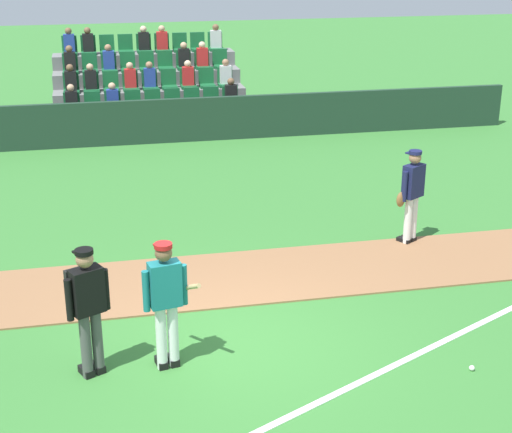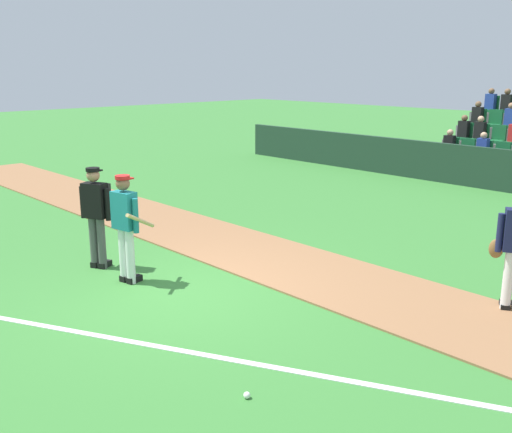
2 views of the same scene
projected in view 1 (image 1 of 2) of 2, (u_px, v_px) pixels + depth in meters
ground_plane at (231, 345)px, 10.72m from camera, size 80.00×80.00×0.00m
infield_dirt_path at (207, 280)px, 12.67m from camera, size 28.00×2.08×0.03m
foul_line_chalk at (447, 340)px, 10.84m from camera, size 10.78×5.45×0.01m
dugout_fence at (157, 121)px, 20.66m from camera, size 20.00×0.16×1.18m
stadium_bleachers at (149, 97)px, 22.70m from camera, size 5.55×3.80×2.70m
batter_teal_jersey at (166, 300)px, 9.86m from camera, size 0.73×0.73×1.76m
umpire_home_plate at (88, 305)px, 9.68m from camera, size 0.54×0.44×1.76m
runner_navy_jersey at (412, 194)px, 13.87m from camera, size 0.63×0.43×1.76m
baseball at (472, 368)px, 10.09m from camera, size 0.07×0.07×0.07m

